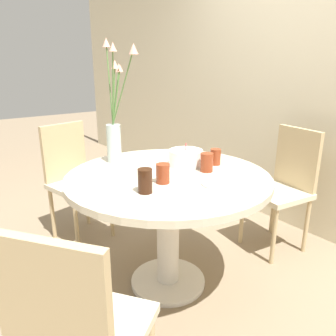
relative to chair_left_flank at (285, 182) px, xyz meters
name	(u,v)px	position (x,y,z in m)	size (l,w,h in m)	color
ground_plane	(168,282)	(-0.14, -1.01, -0.54)	(16.00, 16.00, 0.00)	#89755B
wall_back	(310,76)	(-0.14, 0.40, 0.76)	(8.00, 0.05, 2.60)	beige
dining_table	(168,197)	(-0.14, -1.01, 0.08)	(1.22, 1.22, 0.76)	beige
chair_left_flank	(285,182)	(0.00, 0.00, 0.00)	(0.45, 0.45, 0.94)	beige
chair_near_front	(73,174)	(-1.13, -1.23, 0.00)	(0.48, 0.48, 0.94)	beige
chair_right_flank	(77,331)	(0.45, -1.83, 0.00)	(0.56, 0.56, 0.94)	beige
birthday_cake	(186,158)	(-0.21, -0.81, 0.28)	(0.22, 0.22, 0.15)	white
flower_vase	(115,120)	(-0.56, -1.12, 0.51)	(0.31, 0.18, 0.79)	#B2C6C1
side_plate	(219,184)	(0.17, -0.89, 0.23)	(0.20, 0.20, 0.01)	silver
drink_glass_0	(215,157)	(-0.12, -0.64, 0.28)	(0.07, 0.07, 0.10)	maroon
drink_glass_1	(163,173)	(-0.04, -1.12, 0.28)	(0.08, 0.08, 0.11)	maroon
drink_glass_2	(145,181)	(0.02, -1.27, 0.29)	(0.07, 0.07, 0.13)	#33190C
drink_glass_3	(207,162)	(-0.05, -0.78, 0.28)	(0.08, 0.08, 0.11)	maroon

